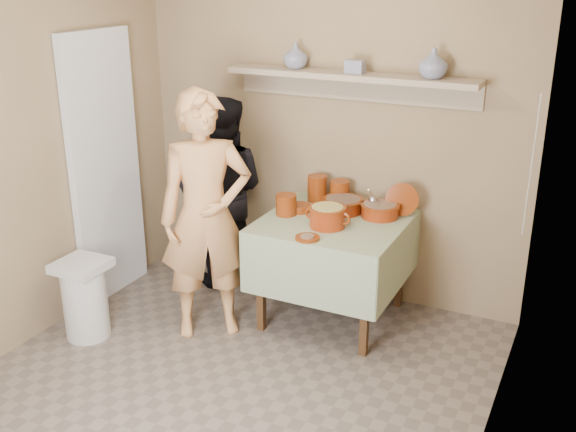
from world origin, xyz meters
The scene contains 22 objects.
ground centered at (0.00, 0.00, 0.00)m, with size 3.50×3.50×0.00m, color #6C5E55.
tile_panel centered at (-1.46, 0.95, 1.00)m, with size 0.06×0.70×2.00m, color silver.
plate_stack_a centered at (-0.02, 1.60, 0.86)m, with size 0.14×0.14×0.19m, color maroon.
plate_stack_b centered at (0.15, 1.62, 0.85)m, with size 0.14×0.14×0.17m, color maroon.
bowl_stack centered at (-0.10, 1.23, 0.83)m, with size 0.15×0.15×0.15m, color maroon.
empty_bowl centered at (-0.05, 1.33, 0.79)m, with size 0.17×0.17×0.05m, color maroon.
propped_lid centered at (0.64, 1.56, 0.88)m, with size 0.23×0.23×0.02m, color maroon.
vase_right centered at (0.77, 1.62, 1.82)m, with size 0.19×0.19×0.20m, color navy.
vase_left centered at (-0.22, 1.64, 1.81)m, with size 0.18×0.18×0.18m, color navy.
ceramic_box centered at (0.24, 1.61, 1.77)m, with size 0.13×0.09×0.09m, color navy.
person_cook centered at (-0.46, 0.75, 0.85)m, with size 0.62×0.41×1.70m, color tan.
person_helper centered at (-0.77, 1.46, 0.76)m, with size 0.73×0.57×1.51m, color black.
room_shell centered at (0.00, 0.00, 1.61)m, with size 3.04×3.54×2.62m.
serving_table centered at (0.25, 1.28, 0.64)m, with size 0.97×0.97×0.76m.
cazuela_meat_a centered at (0.24, 1.46, 0.82)m, with size 0.30×0.30×0.10m.
cazuela_meat_b centered at (0.51, 1.47, 0.82)m, with size 0.28×0.28×0.10m.
ladle centered at (0.45, 1.49, 0.87)m, with size 0.08×0.26×0.19m.
cazuela_rice centered at (0.26, 1.14, 0.85)m, with size 0.33×0.25×0.14m.
front_plate centered at (0.23, 0.88, 0.77)m, with size 0.16×0.16×0.03m.
wall_shelf centered at (0.20, 1.65, 1.67)m, with size 1.80×0.25×0.21m.
trash_bin centered at (-1.17, 0.30, 0.28)m, with size 0.32×0.32×0.56m.
electrical_cord centered at (1.47, 1.48, 1.25)m, with size 0.01×0.05×0.90m.
Camera 1 is at (1.87, -2.78, 2.42)m, focal length 42.00 mm.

